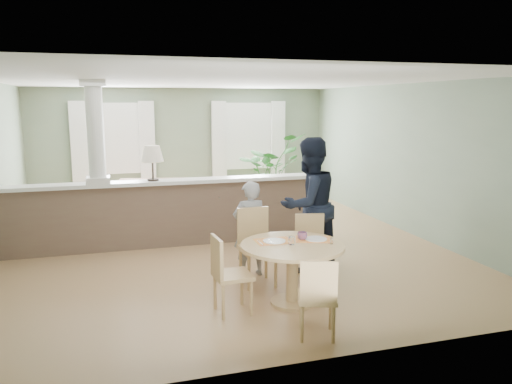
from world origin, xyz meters
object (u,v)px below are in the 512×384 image
object	(u,v)px
dining_table	(293,256)
chair_far_boy	(256,242)
chair_side	(227,271)
man_person	(309,205)
sofa	(170,200)
chair_far_man	(311,245)
houseplant	(270,170)
chair_near	(318,295)
child_person	(250,229)

from	to	relation	value
dining_table	chair_far_boy	distance (m)	0.84
chair_side	man_person	xyz separation A→B (m)	(1.44, 1.12, 0.45)
man_person	sofa	bearing A→B (deg)	-86.61
chair_far_man	chair_side	xyz separation A→B (m)	(-1.30, -0.68, -0.00)
chair_side	sofa	bearing A→B (deg)	-3.33
houseplant	dining_table	world-z (taller)	houseplant
chair_far_man	dining_table	bearing A→B (deg)	-116.95
sofa	chair_far_boy	distance (m)	3.99
dining_table	chair_far_boy	size ratio (longest dim) A/B	1.22
chair_near	man_person	xyz separation A→B (m)	(0.72, 1.99, 0.48)
houseplant	chair_near	world-z (taller)	houseplant
houseplant	dining_table	bearing A→B (deg)	-105.42
sofa	chair_near	size ratio (longest dim) A/B	3.26
chair_far_boy	child_person	world-z (taller)	child_person
houseplant	chair_far_man	world-z (taller)	houseplant
houseplant	dining_table	size ratio (longest dim) A/B	1.38
dining_table	chair_far_man	distance (m)	0.81
sofa	chair_side	distance (m)	4.80
houseplant	chair_far_man	size ratio (longest dim) A/B	1.86
chair_far_boy	chair_far_man	distance (m)	0.73
chair_side	child_person	bearing A→B (deg)	-31.46
chair_near	sofa	bearing A→B (deg)	-62.47
sofa	child_person	bearing A→B (deg)	-68.78
sofa	man_person	xyz separation A→B (m)	(1.50, -3.68, 0.54)
sofa	chair_side	xyz separation A→B (m)	(0.06, -4.80, 0.09)
sofa	chair_far_boy	xyz separation A→B (m)	(0.65, -3.94, 0.14)
houseplant	child_person	xyz separation A→B (m)	(-1.71, -4.36, -0.18)
dining_table	chair_far_man	size ratio (longest dim) A/B	1.35
chair_near	child_person	distance (m)	2.04
chair_far_man	man_person	distance (m)	0.65
chair_far_man	man_person	size ratio (longest dim) A/B	0.48
dining_table	chair_far_man	world-z (taller)	chair_far_man
houseplant	child_person	distance (m)	4.69
houseplant	dining_table	distance (m)	5.67
chair_far_boy	chair_near	bearing A→B (deg)	-88.16
sofa	chair_far_boy	world-z (taller)	chair_far_boy
chair_near	child_person	xyz separation A→B (m)	(-0.13, 2.03, 0.19)
chair_side	man_person	size ratio (longest dim) A/B	0.47
chair_side	child_person	xyz separation A→B (m)	(0.60, 1.15, 0.16)
dining_table	chair_near	distance (m)	0.93
chair_near	chair_side	world-z (taller)	chair_side
chair_near	dining_table	bearing A→B (deg)	-75.24
chair_near	houseplant	bearing A→B (deg)	-84.30
houseplant	chair_side	distance (m)	5.98
houseplant	child_person	world-z (taller)	houseplant
dining_table	child_person	world-z (taller)	child_person
dining_table	man_person	size ratio (longest dim) A/B	0.64
chair_far_man	child_person	world-z (taller)	child_person
sofa	houseplant	size ratio (longest dim) A/B	1.65
chair_far_boy	man_person	distance (m)	0.97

